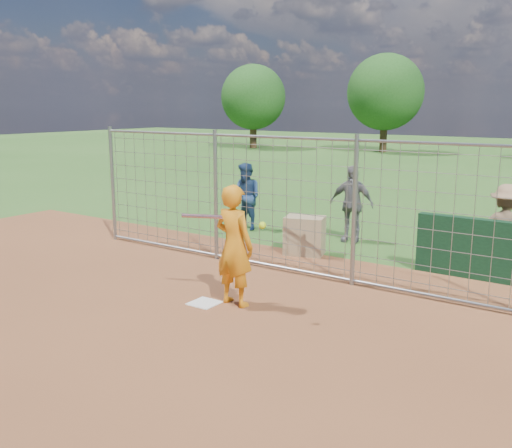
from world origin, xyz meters
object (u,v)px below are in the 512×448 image
Objects in this scene: bystander_b at (351,204)px; bystander_c at (505,230)px; bystander_a at (246,197)px; equipment_bin at (305,235)px; batter at (234,246)px.

bystander_c is at bearing -19.61° from bystander_b.
bystander_a is 0.99× the size of bystander_c.
bystander_b is (2.70, 0.33, 0.04)m from bystander_a.
bystander_b reaches higher than bystander_c.
bystander_c is 2.10× the size of equipment_bin.
bystander_a is at bearing 135.19° from equipment_bin.
batter is 3.40m from equipment_bin.
batter is at bearing -96.09° from equipment_bin.
bystander_b reaches higher than equipment_bin.
bystander_a is 0.96× the size of bystander_b.
bystander_c is at bearing 6.23° from bystander_a.
bystander_c is at bearing -123.05° from batter.
equipment_bin is (-3.74, -0.80, -0.44)m from bystander_c.
batter is 1.13× the size of bystander_c.
batter reaches higher than bystander_c.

